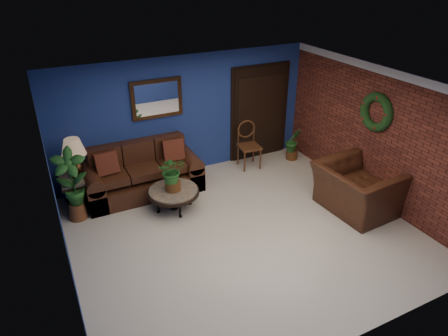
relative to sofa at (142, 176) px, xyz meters
name	(u,v)px	position (x,y,z in m)	size (l,w,h in m)	color
floor	(243,231)	(1.14, -2.08, -0.33)	(5.50, 5.50, 0.00)	beige
wall_back	(186,116)	(1.14, 0.42, 0.92)	(5.50, 0.04, 2.50)	navy
wall_left	(58,210)	(-1.61, -2.08, 0.92)	(0.04, 5.00, 2.50)	navy
wall_right_brick	(376,136)	(3.89, -2.08, 0.92)	(0.04, 5.00, 2.50)	maroon
ceiling	(247,88)	(1.14, -2.08, 2.17)	(5.50, 5.00, 0.02)	white
crown_molding	(387,72)	(3.86, -2.08, 2.10)	(0.03, 5.00, 0.14)	white
wall_mirror	(157,99)	(0.54, 0.38, 1.39)	(1.02, 0.06, 0.77)	#3D2311
closet_door	(260,113)	(2.89, 0.39, 0.72)	(1.44, 0.06, 2.18)	black
wreath	(376,112)	(3.83, -2.03, 1.37)	(0.72, 0.72, 0.16)	black
sofa	(142,176)	(0.00, 0.00, 0.00)	(2.23, 0.96, 1.00)	#432013
coffee_table	(173,192)	(0.33, -0.89, 0.02)	(0.94, 0.94, 0.41)	#4D4944
end_table	(80,183)	(-1.16, -0.03, 0.15)	(0.68, 0.68, 0.62)	#4D4944
table_lamp	(74,153)	(-1.16, -0.03, 0.76)	(0.43, 0.43, 0.71)	#3D2311
side_chair	(248,141)	(2.41, 0.04, 0.25)	(0.48, 0.48, 1.03)	brown
armchair	(356,189)	(3.29, -2.39, 0.11)	(1.34, 1.17, 0.87)	#432013
coffee_plant	(172,172)	(0.33, -0.89, 0.44)	(0.56, 0.52, 0.66)	brown
floor_plant	(293,144)	(3.49, -0.13, 0.05)	(0.37, 0.32, 0.75)	brown
tall_plant	(72,183)	(-1.31, -0.41, 0.39)	(0.63, 0.48, 1.34)	brown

